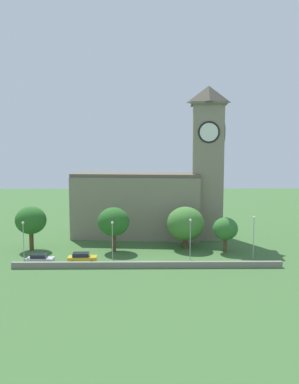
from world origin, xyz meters
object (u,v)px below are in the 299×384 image
Objects in this scene: tree_churchyard at (225,229)px; tree_by_tower at (185,224)px; car_silver at (40,259)px; streetlamp_east_mid at (254,231)px; tree_riverside_east at (114,222)px; streetlamp_west_end at (23,234)px; streetlamp_west_mid at (112,234)px; church at (156,194)px; car_yellow at (82,258)px; tree_riverside_west at (31,220)px; streetlamp_central at (190,233)px.

tree_by_tower is at bearing 156.50° from tree_churchyard.
tree_by_tower reaches higher than car_silver.
streetlamp_east_mid is 0.92× the size of tree_riverside_east.
streetlamp_west_mid is at bearing 0.57° from streetlamp_west_end.
church is 18.54m from tree_churchyard.
car_yellow is at bearing -9.55° from streetlamp_west_end.
tree_riverside_east is 15.49m from tree_riverside_west.
car_silver is 0.67× the size of streetlamp_west_end.
tree_churchyard is at bearing -3.47° from tree_riverside_west.
streetlamp_west_end is 15.02m from streetlamp_west_mid.
church is 19.13m from streetlamp_central.
tree_riverside_east is at bearing -4.70° from tree_riverside_west.
streetlamp_central reaches higher than streetlamp_west_end.
streetlamp_central is 0.94× the size of streetlamp_east_mid.
tree_riverside_west is at bearing -178.29° from tree_by_tower.
car_silver is 0.55× the size of tree_riverside_west.
church reaches higher than streetlamp_west_mid.
tree_riverside_west reaches higher than car_silver.
church is at bearing 133.06° from streetlamp_east_mid.
car_yellow is 29.42m from streetlamp_east_mid.
car_silver is at bearing -157.83° from tree_by_tower.
tree_by_tower is at bearing 145.22° from streetlamp_east_mid.
streetlamp_central reaches higher than streetlamp_west_mid.
tree_riverside_east reaches higher than tree_by_tower.
car_yellow is 0.61× the size of tree_by_tower.
tree_by_tower is (13.19, 7.86, 0.25)m from streetlamp_west_mid.
tree_churchyard is 0.79× the size of tree_riverside_west.
tree_riverside_west is at bearing 140.45° from car_yellow.
streetlamp_central is at bearing 0.27° from streetlamp_west_end.
tree_riverside_west is at bearing 170.38° from streetlamp_east_mid.
car_silver is 0.68× the size of streetlamp_west_mid.
car_silver is 0.64× the size of streetlamp_central.
streetlamp_west_end reaches higher than car_yellow.
tree_churchyard is at bearing 8.06° from streetlamp_west_end.
streetlamp_east_mid is (29.06, 2.11, 4.07)m from car_yellow.
tree_by_tower is (28.21, 8.01, 0.23)m from streetlamp_west_end.
church reaches higher than streetlamp_central.
tree_riverside_east is at bearing 21.64° from streetlamp_west_end.
tree_riverside_east is (-0.20, 5.73, 1.01)m from streetlamp_west_mid.
tree_riverside_west reaches higher than tree_riverside_east.
streetlamp_west_mid reaches higher than tree_churchyard.
streetlamp_central is 0.87× the size of tree_riverside_west.
streetlamp_east_mid reaches higher than car_silver.
tree_riverside_east reaches higher than car_silver.
church is 3.96× the size of tree_riverside_east.
streetlamp_west_mid is 1.04× the size of tree_churchyard.
church is 4.56× the size of streetlamp_central.
tree_by_tower reaches higher than tree_churchyard.
tree_by_tower is at bearing 9.03° from tree_riverside_east.
streetlamp_west_end is 0.89× the size of streetlamp_east_mid.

